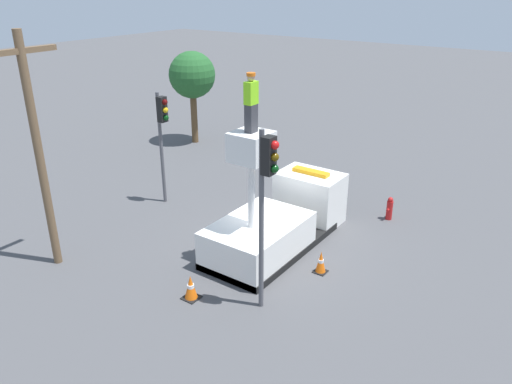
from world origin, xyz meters
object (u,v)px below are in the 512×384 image
(worker, at_px, (251,103))
(tree_left_bg, at_px, (192,76))
(traffic_cone_rear, at_px, (191,288))
(traffic_cone_curbside, at_px, (321,262))
(fire_hydrant, at_px, (390,209))
(utility_pole, at_px, (38,146))
(bucket_truck, at_px, (278,221))
(traffic_light_across, at_px, (162,126))
(traffic_light_pole, at_px, (266,188))

(worker, bearing_deg, tree_left_bg, 49.39)
(traffic_cone_rear, height_order, traffic_cone_curbside, traffic_cone_rear)
(fire_hydrant, xyz_separation_m, utility_pole, (-9.42, 7.78, 3.57))
(worker, bearing_deg, traffic_cone_rear, 174.14)
(worker, relative_size, traffic_cone_rear, 2.30)
(bucket_truck, height_order, tree_left_bg, tree_left_bg)
(traffic_light_across, bearing_deg, traffic_light_pole, -116.31)
(worker, distance_m, utility_pole, 6.58)
(traffic_light_across, distance_m, tree_left_bg, 8.46)
(bucket_truck, xyz_separation_m, traffic_light_across, (0.32, 5.73, 2.42))
(traffic_cone_curbside, xyz_separation_m, tree_left_bg, (8.15, 12.57, 3.43))
(bucket_truck, height_order, worker, worker)
(traffic_light_across, height_order, traffic_cone_curbside, traffic_light_across)
(traffic_cone_curbside, bearing_deg, utility_pole, 121.06)
(bucket_truck, bearing_deg, fire_hydrant, -31.17)
(worker, height_order, traffic_cone_curbside, worker)
(traffic_cone_curbside, bearing_deg, tree_left_bg, 57.05)
(traffic_light_pole, bearing_deg, worker, 44.43)
(traffic_cone_rear, bearing_deg, bucket_truck, -3.68)
(fire_hydrant, bearing_deg, bucket_truck, 148.83)
(tree_left_bg, bearing_deg, bucket_truck, -125.16)
(traffic_cone_curbside, bearing_deg, bucket_truck, 69.36)
(traffic_light_pole, xyz_separation_m, tree_left_bg, (10.72, 12.17, 0.06))
(traffic_light_pole, height_order, tree_left_bg, traffic_light_pole)
(bucket_truck, relative_size, utility_pole, 0.82)
(traffic_cone_curbside, bearing_deg, worker, 109.96)
(traffic_light_across, relative_size, tree_left_bg, 0.91)
(traffic_cone_curbside, distance_m, tree_left_bg, 15.37)
(traffic_light_pole, relative_size, traffic_light_across, 1.13)
(worker, height_order, traffic_light_across, worker)
(traffic_cone_rear, xyz_separation_m, traffic_cone_curbside, (3.46, -2.43, -0.01))
(fire_hydrant, bearing_deg, traffic_cone_rear, 161.73)
(traffic_cone_rear, xyz_separation_m, tree_left_bg, (11.61, 10.14, 3.42))
(traffic_light_across, bearing_deg, worker, -108.44)
(traffic_light_across, bearing_deg, traffic_cone_curbside, -98.14)
(tree_left_bg, bearing_deg, traffic_light_pole, -131.37)
(bucket_truck, xyz_separation_m, traffic_cone_curbside, (-0.81, -2.15, -0.52))
(fire_hydrant, relative_size, traffic_cone_rear, 1.22)
(worker, height_order, tree_left_bg, worker)
(traffic_light_pole, distance_m, traffic_cone_rear, 4.02)
(traffic_cone_curbside, relative_size, utility_pole, 0.10)
(worker, relative_size, traffic_cone_curbside, 2.35)
(fire_hydrant, xyz_separation_m, traffic_cone_rear, (-8.40, 2.77, -0.09))
(traffic_cone_rear, height_order, utility_pole, utility_pole)
(bucket_truck, bearing_deg, traffic_light_across, 86.85)
(bucket_truck, relative_size, fire_hydrant, 6.55)
(traffic_cone_rear, bearing_deg, traffic_light_across, 49.93)
(worker, bearing_deg, utility_pole, 124.98)
(tree_left_bg, distance_m, utility_pole, 13.63)
(traffic_light_pole, relative_size, traffic_cone_rear, 6.93)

